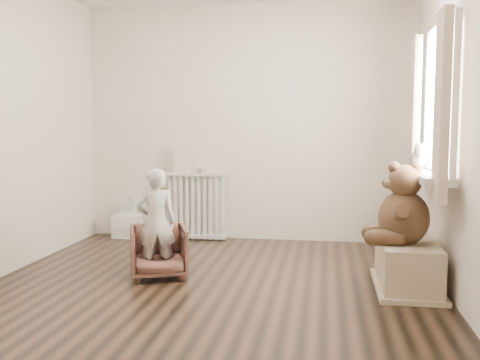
# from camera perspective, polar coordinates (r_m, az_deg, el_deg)

# --- Properties ---
(floor) EXTENTS (3.60, 3.60, 0.01)m
(floor) POSITION_cam_1_polar(r_m,az_deg,el_deg) (4.36, -2.94, -11.08)
(floor) COLOR black
(floor) RESTS_ON ground
(back_wall) EXTENTS (3.60, 0.02, 2.60)m
(back_wall) POSITION_cam_1_polar(r_m,az_deg,el_deg) (5.95, 0.65, 6.10)
(back_wall) COLOR white
(back_wall) RESTS_ON ground
(front_wall) EXTENTS (3.60, 0.02, 2.60)m
(front_wall) POSITION_cam_1_polar(r_m,az_deg,el_deg) (2.45, -12.03, 6.57)
(front_wall) COLOR white
(front_wall) RESTS_ON ground
(left_wall) EXTENTS (0.02, 3.60, 2.60)m
(left_wall) POSITION_cam_1_polar(r_m,az_deg,el_deg) (4.88, -24.27, 5.69)
(left_wall) COLOR white
(left_wall) RESTS_ON ground
(right_wall) EXTENTS (0.02, 3.60, 2.60)m
(right_wall) POSITION_cam_1_polar(r_m,az_deg,el_deg) (4.18, 21.98, 5.86)
(right_wall) COLOR white
(right_wall) RESTS_ON ground
(window) EXTENTS (0.03, 0.90, 1.10)m
(window) POSITION_cam_1_polar(r_m,az_deg,el_deg) (4.47, 20.69, 7.80)
(window) COLOR white
(window) RESTS_ON right_wall
(window_sill) EXTENTS (0.22, 1.10, 0.06)m
(window_sill) POSITION_cam_1_polar(r_m,az_deg,el_deg) (4.47, 19.30, 0.40)
(window_sill) COLOR silver
(window_sill) RESTS_ON right_wall
(curtain_left) EXTENTS (0.06, 0.26, 1.30)m
(curtain_left) POSITION_cam_1_polar(r_m,az_deg,el_deg) (3.89, 20.74, 7.28)
(curtain_left) COLOR beige
(curtain_left) RESTS_ON right_wall
(curtain_right) EXTENTS (0.06, 0.26, 1.30)m
(curtain_right) POSITION_cam_1_polar(r_m,az_deg,el_deg) (5.01, 18.12, 6.93)
(curtain_right) COLOR beige
(curtain_right) RESTS_ON right_wall
(radiator) EXTENTS (0.71, 0.13, 0.75)m
(radiator) POSITION_cam_1_polar(r_m,az_deg,el_deg) (6.00, -4.76, -2.64)
(radiator) COLOR silver
(radiator) RESTS_ON floor
(paper_doll) EXTENTS (0.19, 0.02, 0.31)m
(paper_doll) POSITION_cam_1_polar(r_m,az_deg,el_deg) (5.98, -6.15, 2.26)
(paper_doll) COLOR beige
(paper_doll) RESTS_ON radiator
(tin_a) EXTENTS (0.09, 0.09, 0.05)m
(tin_a) POSITION_cam_1_polar(r_m,az_deg,el_deg) (5.94, -4.09, 1.00)
(tin_a) COLOR #A59E8C
(tin_a) RESTS_ON radiator
(toy_vanity) EXTENTS (0.30, 0.21, 0.47)m
(toy_vanity) POSITION_cam_1_polar(r_m,az_deg,el_deg) (6.23, -11.98, -3.51)
(toy_vanity) COLOR silver
(toy_vanity) RESTS_ON floor
(armchair) EXTENTS (0.60, 0.61, 0.43)m
(armchair) POSITION_cam_1_polar(r_m,az_deg,el_deg) (4.58, -8.69, -7.53)
(armchair) COLOR #543126
(armchair) RESTS_ON floor
(child) EXTENTS (0.38, 0.32, 0.90)m
(child) POSITION_cam_1_polar(r_m,az_deg,el_deg) (4.48, -8.94, -4.50)
(child) COLOR beige
(child) RESTS_ON armchair
(toy_bench) EXTENTS (0.42, 0.80, 0.37)m
(toy_bench) POSITION_cam_1_polar(r_m,az_deg,el_deg) (4.40, 17.43, -8.48)
(toy_bench) COLOR #C3B48E
(toy_bench) RESTS_ON floor
(teddy_bear) EXTENTS (0.51, 0.40, 0.61)m
(teddy_bear) POSITION_cam_1_polar(r_m,az_deg,el_deg) (4.23, 17.11, -2.54)
(teddy_bear) COLOR #3E2818
(teddy_bear) RESTS_ON toy_bench
(plush_cat) EXTENTS (0.18, 0.27, 0.22)m
(plush_cat) POSITION_cam_1_polar(r_m,az_deg,el_deg) (4.79, 18.53, 2.31)
(plush_cat) COLOR slate
(plush_cat) RESTS_ON window_sill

